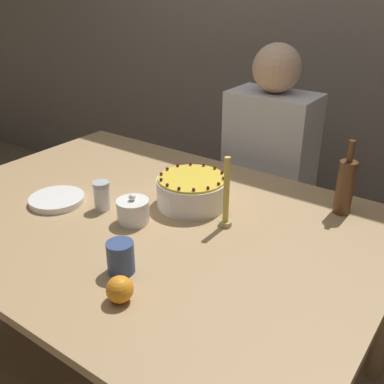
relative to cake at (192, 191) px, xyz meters
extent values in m
plane|color=#8C7556|center=(-0.09, -0.17, -0.82)|extent=(12.00, 12.00, 0.00)
cube|color=slate|center=(-0.09, 1.23, 0.48)|extent=(8.00, 0.05, 2.60)
cube|color=tan|center=(-0.09, -0.17, -0.07)|extent=(1.68, 1.20, 0.03)
cylinder|color=tan|center=(-0.87, 0.37, -0.45)|extent=(0.07, 0.07, 0.73)
cylinder|color=white|center=(0.00, 0.00, 0.00)|extent=(0.26, 0.26, 0.10)
cylinder|color=yellow|center=(0.00, 0.00, 0.05)|extent=(0.25, 0.25, 0.01)
sphere|color=maroon|center=(0.12, 0.00, 0.06)|extent=(0.01, 0.01, 0.01)
sphere|color=maroon|center=(0.10, 0.05, 0.06)|extent=(0.01, 0.01, 0.01)
sphere|color=maroon|center=(0.07, 0.09, 0.06)|extent=(0.01, 0.01, 0.01)
sphere|color=maroon|center=(0.03, 0.11, 0.06)|extent=(0.01, 0.01, 0.01)
sphere|color=maroon|center=(-0.03, 0.11, 0.06)|extent=(0.01, 0.01, 0.01)
sphere|color=maroon|center=(-0.07, 0.09, 0.06)|extent=(0.01, 0.01, 0.01)
sphere|color=maroon|center=(-0.10, 0.05, 0.06)|extent=(0.01, 0.01, 0.01)
sphere|color=maroon|center=(-0.12, 0.00, 0.06)|extent=(0.01, 0.01, 0.01)
sphere|color=maroon|center=(-0.10, -0.05, 0.06)|extent=(0.01, 0.01, 0.01)
sphere|color=maroon|center=(-0.07, -0.09, 0.06)|extent=(0.01, 0.01, 0.01)
sphere|color=maroon|center=(-0.03, -0.11, 0.06)|extent=(0.01, 0.01, 0.01)
sphere|color=maroon|center=(0.03, -0.11, 0.06)|extent=(0.01, 0.01, 0.01)
sphere|color=maroon|center=(0.07, -0.09, 0.06)|extent=(0.01, 0.01, 0.01)
sphere|color=maroon|center=(0.10, -0.05, 0.06)|extent=(0.01, 0.01, 0.01)
cylinder|color=white|center=(-0.09, -0.23, -0.02)|extent=(0.11, 0.11, 0.07)
cylinder|color=white|center=(-0.09, -0.23, 0.02)|extent=(0.11, 0.11, 0.01)
sphere|color=white|center=(-0.09, -0.23, 0.04)|extent=(0.02, 0.02, 0.02)
cylinder|color=white|center=(-0.25, -0.22, -0.01)|extent=(0.06, 0.06, 0.09)
cylinder|color=silver|center=(-0.25, -0.22, 0.04)|extent=(0.06, 0.06, 0.02)
cylinder|color=white|center=(-0.42, -0.29, -0.05)|extent=(0.21, 0.21, 0.01)
cylinder|color=white|center=(-0.42, -0.29, -0.04)|extent=(0.21, 0.21, 0.01)
cylinder|color=white|center=(-0.42, -0.29, -0.04)|extent=(0.21, 0.21, 0.01)
cylinder|color=tan|center=(0.19, -0.06, -0.05)|extent=(0.05, 0.05, 0.02)
cylinder|color=gold|center=(0.19, -0.06, 0.08)|extent=(0.02, 0.02, 0.23)
cylinder|color=brown|center=(0.48, 0.27, 0.04)|extent=(0.06, 0.06, 0.20)
cylinder|color=brown|center=(0.48, 0.27, 0.18)|extent=(0.02, 0.02, 0.08)
cylinder|color=#384C7F|center=(0.08, -0.46, -0.01)|extent=(0.08, 0.08, 0.10)
sphere|color=orange|center=(0.17, -0.56, -0.02)|extent=(0.07, 0.07, 0.07)
cube|color=#473D33|center=(0.01, 0.63, -0.59)|extent=(0.34, 0.34, 0.45)
cube|color=silver|center=(0.01, 0.63, -0.06)|extent=(0.40, 0.24, 0.61)
sphere|color=#D8AD8C|center=(0.01, 0.63, 0.35)|extent=(0.22, 0.22, 0.22)
camera|label=1|loc=(0.87, -1.22, 0.72)|focal=42.00mm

